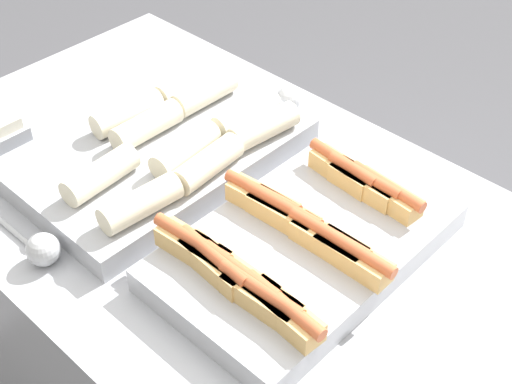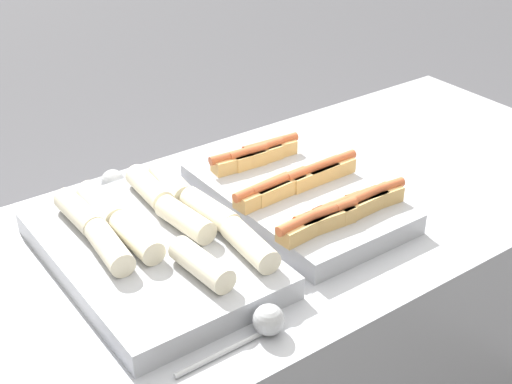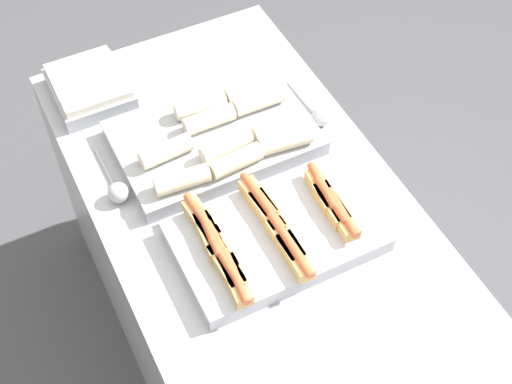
{
  "view_description": "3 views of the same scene",
  "coord_description": "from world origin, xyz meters",
  "px_view_note": "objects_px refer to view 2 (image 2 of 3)",
  "views": [
    {
      "loc": [
        0.53,
        -0.68,
        1.77
      ],
      "look_at": [
        -0.12,
        0.0,
        0.95
      ],
      "focal_mm": 50.0,
      "sensor_mm": 36.0,
      "label": 1
    },
    {
      "loc": [
        -0.92,
        -1.11,
        1.75
      ],
      "look_at": [
        -0.12,
        0.0,
        0.95
      ],
      "focal_mm": 50.0,
      "sensor_mm": 36.0,
      "label": 2
    },
    {
      "loc": [
        0.9,
        -0.51,
        2.42
      ],
      "look_at": [
        -0.12,
        0.0,
        0.95
      ],
      "focal_mm": 50.0,
      "sensor_mm": 36.0,
      "label": 3
    }
  ],
  "objects_px": {
    "serving_spoon_near": "(265,323)",
    "serving_spoon_far": "(110,183)",
    "tray_hotdogs": "(297,194)",
    "tray_wraps": "(153,244)"
  },
  "relations": [
    {
      "from": "serving_spoon_far",
      "to": "tray_wraps",
      "type": "bearing_deg",
      "value": -98.96
    },
    {
      "from": "serving_spoon_near",
      "to": "tray_hotdogs",
      "type": "bearing_deg",
      "value": 43.68
    },
    {
      "from": "tray_wraps",
      "to": "serving_spoon_far",
      "type": "xyz_separation_m",
      "value": [
        0.05,
        0.31,
        -0.01
      ]
    },
    {
      "from": "tray_hotdogs",
      "to": "serving_spoon_far",
      "type": "bearing_deg",
      "value": 135.03
    },
    {
      "from": "tray_hotdogs",
      "to": "serving_spoon_far",
      "type": "height_order",
      "value": "tray_hotdogs"
    },
    {
      "from": "serving_spoon_near",
      "to": "serving_spoon_far",
      "type": "height_order",
      "value": "same"
    },
    {
      "from": "tray_hotdogs",
      "to": "tray_wraps",
      "type": "distance_m",
      "value": 0.37
    },
    {
      "from": "serving_spoon_near",
      "to": "serving_spoon_far",
      "type": "bearing_deg",
      "value": 90.12
    },
    {
      "from": "tray_hotdogs",
      "to": "tray_wraps",
      "type": "relative_size",
      "value": 0.93
    },
    {
      "from": "tray_hotdogs",
      "to": "serving_spoon_far",
      "type": "relative_size",
      "value": 2.31
    }
  ]
}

